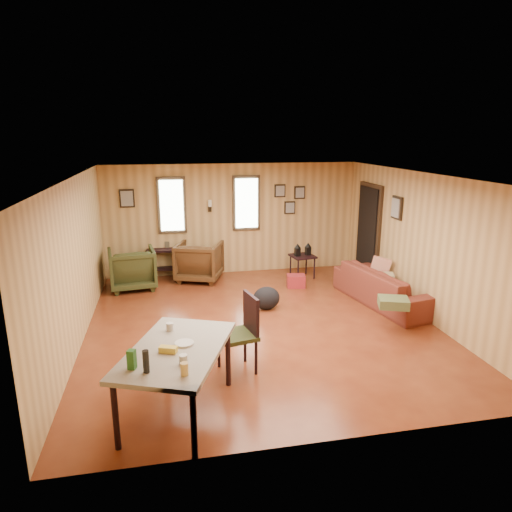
{
  "coord_description": "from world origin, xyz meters",
  "views": [
    {
      "loc": [
        -1.43,
        -6.75,
        3.01
      ],
      "look_at": [
        0.0,
        0.4,
        1.05
      ],
      "focal_mm": 32.0,
      "sensor_mm": 36.0,
      "label": 1
    }
  ],
  "objects": [
    {
      "name": "dining_table",
      "position": [
        -1.4,
        -2.23,
        0.72
      ],
      "size": [
        1.45,
        1.79,
        1.02
      ],
      "rotation": [
        0.0,
        0.0,
        -0.38
      ],
      "color": "gray",
      "rests_on": "ground"
    },
    {
      "name": "dining_chair",
      "position": [
        -0.54,
        -1.39,
        0.57
      ],
      "size": [
        0.55,
        0.55,
        1.03
      ],
      "rotation": [
        0.0,
        0.0,
        0.21
      ],
      "color": "#2D3317",
      "rests_on": "ground"
    },
    {
      "name": "recliner_brown",
      "position": [
        -0.79,
        2.54,
        0.45
      ],
      "size": [
        1.11,
        1.07,
        0.9
      ],
      "primitive_type": "imported",
      "rotation": [
        0.0,
        0.0,
        2.79
      ],
      "color": "#452B14",
      "rests_on": "ground"
    },
    {
      "name": "end_table",
      "position": [
        -1.55,
        3.0,
        0.43
      ],
      "size": [
        0.68,
        0.64,
        0.78
      ],
      "rotation": [
        0.0,
        0.0,
        -0.14
      ],
      "color": "black",
      "rests_on": "ground"
    },
    {
      "name": "room",
      "position": [
        0.17,
        0.27,
        1.21
      ],
      "size": [
        5.54,
        6.04,
        2.44
      ],
      "color": "brown",
      "rests_on": "ground"
    },
    {
      "name": "sofa_pillows",
      "position": [
        2.2,
        0.03,
        0.51
      ],
      "size": [
        1.03,
        1.94,
        0.4
      ],
      "rotation": [
        0.0,
        0.0,
        -0.35
      ],
      "color": "#4B542F",
      "rests_on": "sofa"
    },
    {
      "name": "recliner_green",
      "position": [
        -2.14,
        2.28,
        0.45
      ],
      "size": [
        0.97,
        0.93,
        0.9
      ],
      "primitive_type": "imported",
      "rotation": [
        0.0,
        0.0,
        -3.01
      ],
      "color": "#2D3317",
      "rests_on": "ground"
    },
    {
      "name": "sofa",
      "position": [
        2.43,
        0.5,
        0.43
      ],
      "size": [
        1.03,
        2.29,
        0.86
      ],
      "primitive_type": "imported",
      "rotation": [
        0.0,
        0.0,
        1.75
      ],
      "color": "maroon",
      "rests_on": "ground"
    },
    {
      "name": "side_table",
      "position": [
        1.39,
        2.28,
        0.52
      ],
      "size": [
        0.55,
        0.55,
        0.76
      ],
      "rotation": [
        0.0,
        0.0,
        0.16
      ],
      "color": "black",
      "rests_on": "ground"
    },
    {
      "name": "backpack",
      "position": [
        0.24,
        0.64,
        0.21
      ],
      "size": [
        0.48,
        0.37,
        0.41
      ],
      "rotation": [
        0.0,
        0.0,
        -0.02
      ],
      "color": "black",
      "rests_on": "ground"
    },
    {
      "name": "cooler",
      "position": [
        1.09,
        1.69,
        0.13
      ],
      "size": [
        0.39,
        0.31,
        0.25
      ],
      "rotation": [
        0.0,
        0.0,
        -0.17
      ],
      "color": "maroon",
      "rests_on": "ground"
    }
  ]
}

